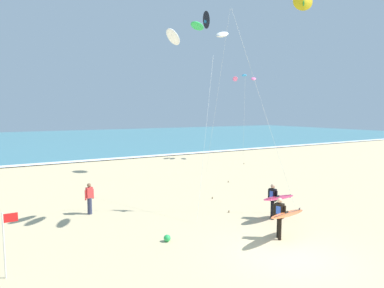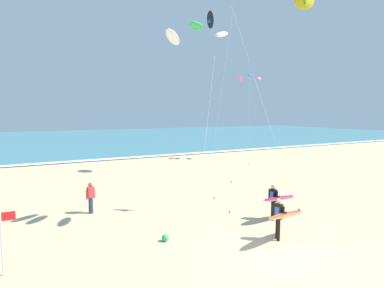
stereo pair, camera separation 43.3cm
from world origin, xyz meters
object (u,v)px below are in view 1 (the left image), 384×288
Objects in this scene: kite_delta_charcoal_near at (207,20)px; bystander_red_top at (89,198)px; kite_arc_emerald_low at (197,33)px; lifeguard_flag at (6,238)px; beach_ball at (167,238)px; kite_delta_golden_high at (302,3)px; kite_arc_cobalt_mid at (244,78)px; surfer_lead at (276,198)px; surfer_trailing at (284,215)px.

bystander_red_top is at bearing -149.44° from kite_delta_charcoal_near.
kite_arc_emerald_low reaches higher than bystander_red_top.
lifeguard_flag is 5.68m from beach_ball.
kite_delta_golden_high reaches higher than lifeguard_flag.
kite_arc_cobalt_mid is 1.02× the size of kite_arc_emerald_low.
surfer_lead is at bearing -21.67° from kite_arc_emerald_low.
kite_arc_cobalt_mid reaches higher than lifeguard_flag.
kite_delta_golden_high is (-9.98, -16.64, 1.59)m from kite_arc_cobalt_mid.
kite_delta_golden_high is at bearing 35.09° from surfer_trailing.
kite_arc_emerald_low is at bearing -124.48° from kite_delta_charcoal_near.
kite_delta_charcoal_near is 8.37× the size of bystander_red_top.
kite_arc_emerald_low is at bearing 30.08° from beach_ball.
lifeguard_flag is (-3.72, -5.28, 0.45)m from bystander_red_top.
kite_delta_charcoal_near is at bearing 51.50° from beach_ball.
surfer_trailing is at bearing -110.61° from kite_delta_charcoal_near.
surfer_trailing reaches higher than bystander_red_top.
surfer_trailing is (-1.53, -2.02, 0.00)m from surfer_lead.
surfer_lead is at bearing -124.58° from kite_arc_cobalt_mid.
surfer_lead is 21.88m from kite_arc_cobalt_mid.
kite_delta_charcoal_near is at bearing 72.70° from surfer_lead.
kite_arc_cobalt_mid reaches higher than beach_ball.
kite_delta_golden_high reaches higher than surfer_lead.
bystander_red_top is 6.47m from lifeguard_flag.
surfer_lead is 7.77× the size of beach_ball.
surfer_trailing is 9.92m from lifeguard_flag.
kite_arc_cobalt_mid is 29.33m from lifeguard_flag.
lifeguard_flag reaches higher than surfer_trailing.
kite_delta_charcoal_near reaches higher than kite_delta_golden_high.
surfer_lead and surfer_trailing have the same top height.
surfer_trailing is 1.64× the size of bystander_red_top.
bystander_red_top is at bearing 144.54° from surfer_lead.
surfer_lead is 5.74m from beach_ball.
kite_arc_cobalt_mid is at bearing 31.03° from bystander_red_top.
kite_delta_charcoal_near is (5.27, 14.00, 11.52)m from surfer_trailing.
surfer_trailing reaches higher than beach_ball.
kite_delta_charcoal_near is 1.46× the size of kite_arc_cobalt_mid.
beach_ball is (-5.67, 0.17, -0.91)m from surfer_lead.
beach_ball is (-17.28, -16.68, -8.65)m from kite_arc_cobalt_mid.
surfer_trailing is 9.32× the size of beach_ball.
beach_ball is at bearing -70.44° from bystander_red_top.
kite_arc_cobalt_mid reaches higher than surfer_lead.
bystander_red_top is (-3.97, 3.94, -7.79)m from kite_arc_emerald_low.
lifeguard_flag is at bearing -178.97° from beach_ball.
kite_arc_cobalt_mid is at bearing 45.55° from kite_arc_emerald_low.
surfer_trailing is at bearing -59.73° from kite_arc_emerald_low.
beach_ball is at bearing 152.06° from surfer_trailing.
bystander_red_top is (-19.12, -11.50, -7.98)m from kite_arc_cobalt_mid.
bystander_red_top is (-7.51, 5.35, -0.23)m from surfer_lead.
beach_ball is at bearing 178.29° from surfer_lead.
kite_delta_golden_high is 5.21× the size of lifeguard_flag.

